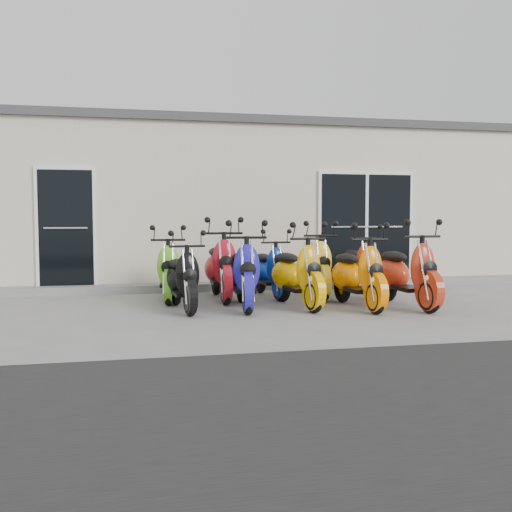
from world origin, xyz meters
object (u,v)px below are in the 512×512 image
object	(u,v)px
scooter_back_blue	(269,263)
scooter_back_red	(221,258)
scooter_front_blue	(244,264)
scooter_front_orange_a	(297,264)
scooter_front_orange_b	(357,265)
scooter_back_yellow	(314,258)
scooter_back_extra	(359,259)
scooter_front_red	(407,263)
scooter_front_black	(182,270)
scooter_back_green	(169,262)

from	to	relation	value
scooter_back_blue	scooter_back_red	bearing A→B (deg)	-176.00
scooter_front_blue	scooter_front_orange_a	xyz separation A→B (m)	(0.82, -0.06, -0.01)
scooter_front_orange_b	scooter_back_yellow	size ratio (longest dim) A/B	0.99
scooter_front_orange_a	scooter_back_red	bearing A→B (deg)	127.28
scooter_front_orange_a	scooter_back_yellow	distance (m)	1.24
scooter_front_blue	scooter_back_red	bearing A→B (deg)	109.13
scooter_back_extra	scooter_front_orange_b	bearing A→B (deg)	-108.39
scooter_back_yellow	scooter_back_extra	bearing A→B (deg)	6.17
scooter_front_orange_b	scooter_front_red	distance (m)	0.79
scooter_front_orange_a	scooter_back_yellow	world-z (taller)	scooter_back_yellow
scooter_back_extra	scooter_front_black	bearing A→B (deg)	-157.24
scooter_front_black	scooter_back_yellow	xyz separation A→B (m)	(2.39, 1.03, 0.06)
scooter_back_green	scooter_back_red	distance (m)	0.87
scooter_back_yellow	scooter_front_red	bearing A→B (deg)	-50.64
scooter_back_blue	scooter_back_yellow	xyz separation A→B (m)	(0.80, -0.09, 0.07)
scooter_front_black	scooter_back_blue	world-z (taller)	scooter_front_black
scooter_front_orange_b	scooter_back_extra	size ratio (longest dim) A/B	1.04
scooter_back_green	scooter_front_orange_a	bearing A→B (deg)	-26.00
scooter_back_extra	scooter_back_blue	bearing A→B (deg)	-177.35
scooter_front_black	scooter_back_green	size ratio (longest dim) A/B	0.95
scooter_back_red	scooter_front_blue	bearing A→B (deg)	-76.23
scooter_front_blue	scooter_front_orange_a	size ratio (longest dim) A/B	1.02
scooter_front_blue	scooter_front_orange_b	size ratio (longest dim) A/B	1.03
scooter_front_red	scooter_front_black	bearing A→B (deg)	169.22
scooter_back_yellow	scooter_front_black	bearing A→B (deg)	-153.50
scooter_front_black	scooter_front_orange_a	distance (m)	1.77
scooter_front_black	scooter_front_red	world-z (taller)	scooter_front_red
scooter_front_black	scooter_back_blue	bearing A→B (deg)	28.28
scooter_front_orange_b	scooter_back_green	distance (m)	3.12
scooter_front_blue	scooter_back_blue	world-z (taller)	scooter_front_blue
scooter_front_orange_b	scooter_back_green	bearing A→B (deg)	149.85
scooter_front_orange_a	scooter_back_yellow	xyz separation A→B (m)	(0.63, 1.07, 0.00)
scooter_front_red	scooter_back_blue	world-z (taller)	scooter_front_red
scooter_front_black	scooter_back_green	world-z (taller)	scooter_back_green
scooter_front_blue	scooter_back_extra	world-z (taller)	scooter_front_blue
scooter_front_orange_b	scooter_back_green	size ratio (longest dim) A/B	1.04
scooter_back_red	scooter_back_extra	xyz separation A→B (m)	(2.52, 0.09, -0.07)
scooter_front_blue	scooter_back_extra	distance (m)	2.53
scooter_front_red	scooter_back_extra	xyz separation A→B (m)	(-0.19, 1.47, -0.05)
scooter_front_blue	scooter_front_red	distance (m)	2.52
scooter_front_blue	scooter_back_blue	distance (m)	1.29
scooter_back_green	scooter_back_yellow	bearing A→B (deg)	3.40
scooter_back_green	scooter_back_extra	xyz separation A→B (m)	(3.38, 0.00, 0.00)
scooter_front_black	scooter_front_orange_b	world-z (taller)	scooter_front_orange_b
scooter_back_red	scooter_back_blue	world-z (taller)	scooter_back_red
scooter_back_red	scooter_front_black	bearing A→B (deg)	-125.63
scooter_front_black	scooter_front_orange_a	world-z (taller)	scooter_front_orange_a
scooter_front_orange_a	scooter_back_blue	xyz separation A→B (m)	(-0.17, 1.17, -0.07)
scooter_back_yellow	scooter_back_extra	world-z (taller)	scooter_back_yellow
scooter_front_black	scooter_back_extra	world-z (taller)	scooter_back_extra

